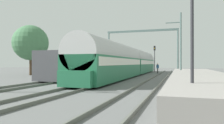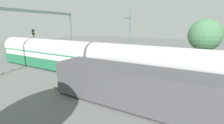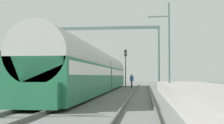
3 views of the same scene
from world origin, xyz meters
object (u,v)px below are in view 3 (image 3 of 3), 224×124
Objects in this scene: freight_car at (23,76)px; person_crossing at (132,80)px; railway_signal_far at (126,63)px; passenger_train at (96,71)px; catenary_gantry at (109,43)px.

person_crossing is at bearing 63.80° from freight_car.
railway_signal_far is (-1.11, 5.51, 2.29)m from person_crossing.
railway_signal_far is (1.92, 13.52, 1.34)m from passenger_train.
passenger_train is at bearing -126.04° from person_crossing.
freight_car is 0.99× the size of catenary_gantry.
passenger_train is at bearing -98.07° from railway_signal_far.
person_crossing is 6.07m from railway_signal_far.
person_crossing is at bearing -78.63° from railway_signal_far.
railway_signal_far reaches higher than passenger_train.
catenary_gantry is (4.35, 16.40, 4.21)m from freight_car.
freight_car is (-4.35, -6.98, -0.50)m from passenger_train.
passenger_train is 8.61m from person_crossing.
freight_car is at bearing -104.85° from catenary_gantry.
catenary_gantry is at bearing 75.15° from freight_car.
catenary_gantry is (-1.92, -4.09, 2.36)m from railway_signal_far.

